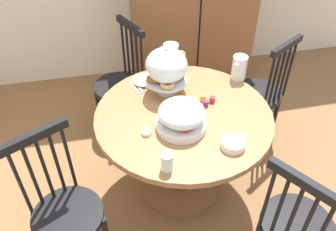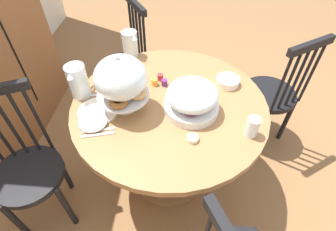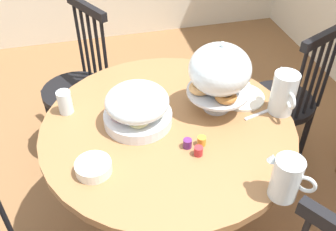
{
  "view_description": "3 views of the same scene",
  "coord_description": "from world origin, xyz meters",
  "px_view_note": "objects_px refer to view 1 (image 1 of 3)",
  "views": [
    {
      "loc": [
        -0.57,
        -1.53,
        2.14
      ],
      "look_at": [
        -0.23,
        0.09,
        0.74
      ],
      "focal_mm": 37.31,
      "sensor_mm": 36.0,
      "label": 1
    },
    {
      "loc": [
        -1.22,
        0.01,
        1.77
      ],
      "look_at": [
        -0.23,
        0.09,
        0.74
      ],
      "focal_mm": 28.14,
      "sensor_mm": 36.0,
      "label": 2
    },
    {
      "loc": [
        1.1,
        -0.22,
        1.84
      ],
      "look_at": [
        -0.13,
        0.09,
        0.79
      ],
      "focal_mm": 40.81,
      "sensor_mm": 36.0,
      "label": 3
    }
  ],
  "objects_px": {
    "orange_juice_pitcher": "(239,68)",
    "drinking_glass": "(167,162)",
    "windsor_chair_near_window": "(295,228)",
    "butter_dish": "(146,132)",
    "windsor_chair_facing_door": "(121,86)",
    "china_plate_large": "(156,80)",
    "china_plate_small": "(143,80)",
    "pastry_stand_with_dome": "(166,67)",
    "windsor_chair_far_side": "(66,213)",
    "dining_table": "(183,140)",
    "cereal_bowl": "(233,144)",
    "windsor_chair_by_cabinet": "(259,95)",
    "fruit_platter_covered": "(181,117)",
    "milk_pitcher": "(171,58)"
  },
  "relations": [
    {
      "from": "orange_juice_pitcher",
      "to": "drinking_glass",
      "type": "relative_size",
      "value": 1.58
    },
    {
      "from": "windsor_chair_near_window",
      "to": "butter_dish",
      "type": "relative_size",
      "value": 16.25
    },
    {
      "from": "windsor_chair_facing_door",
      "to": "china_plate_large",
      "type": "bearing_deg",
      "value": -60.11
    },
    {
      "from": "china_plate_small",
      "to": "windsor_chair_near_window",
      "type": "bearing_deg",
      "value": -60.33
    },
    {
      "from": "pastry_stand_with_dome",
      "to": "butter_dish",
      "type": "relative_size",
      "value": 5.73
    },
    {
      "from": "butter_dish",
      "to": "orange_juice_pitcher",
      "type": "bearing_deg",
      "value": 31.04
    },
    {
      "from": "windsor_chair_near_window",
      "to": "windsor_chair_far_side",
      "type": "height_order",
      "value": "same"
    },
    {
      "from": "dining_table",
      "to": "windsor_chair_facing_door",
      "type": "xyz_separation_m",
      "value": [
        -0.34,
        0.79,
        -0.06
      ]
    },
    {
      "from": "cereal_bowl",
      "to": "drinking_glass",
      "type": "xyz_separation_m",
      "value": [
        -0.4,
        -0.09,
        0.03
      ]
    },
    {
      "from": "windsor_chair_facing_door",
      "to": "butter_dish",
      "type": "height_order",
      "value": "windsor_chair_facing_door"
    },
    {
      "from": "windsor_chair_by_cabinet",
      "to": "pastry_stand_with_dome",
      "type": "relative_size",
      "value": 2.83
    },
    {
      "from": "china_plate_large",
      "to": "drinking_glass",
      "type": "distance_m",
      "value": 0.82
    },
    {
      "from": "windsor_chair_far_side",
      "to": "pastry_stand_with_dome",
      "type": "distance_m",
      "value": 1.06
    },
    {
      "from": "dining_table",
      "to": "cereal_bowl",
      "type": "distance_m",
      "value": 0.47
    },
    {
      "from": "dining_table",
      "to": "pastry_stand_with_dome",
      "type": "xyz_separation_m",
      "value": [
        -0.06,
        0.24,
        0.43
      ]
    },
    {
      "from": "windsor_chair_far_side",
      "to": "windsor_chair_facing_door",
      "type": "bearing_deg",
      "value": 69.63
    },
    {
      "from": "windsor_chair_near_window",
      "to": "china_plate_large",
      "type": "relative_size",
      "value": 4.43
    },
    {
      "from": "pastry_stand_with_dome",
      "to": "fruit_platter_covered",
      "type": "relative_size",
      "value": 1.15
    },
    {
      "from": "orange_juice_pitcher",
      "to": "cereal_bowl",
      "type": "distance_m",
      "value": 0.71
    },
    {
      "from": "windsor_chair_far_side",
      "to": "butter_dish",
      "type": "bearing_deg",
      "value": 25.55
    },
    {
      "from": "windsor_chair_facing_door",
      "to": "china_plate_small",
      "type": "bearing_deg",
      "value": -70.52
    },
    {
      "from": "windsor_chair_by_cabinet",
      "to": "pastry_stand_with_dome",
      "type": "distance_m",
      "value": 0.96
    },
    {
      "from": "windsor_chair_by_cabinet",
      "to": "pastry_stand_with_dome",
      "type": "height_order",
      "value": "pastry_stand_with_dome"
    },
    {
      "from": "dining_table",
      "to": "windsor_chair_facing_door",
      "type": "height_order",
      "value": "windsor_chair_facing_door"
    },
    {
      "from": "drinking_glass",
      "to": "pastry_stand_with_dome",
      "type": "bearing_deg",
      "value": 78.31
    },
    {
      "from": "dining_table",
      "to": "windsor_chair_near_window",
      "type": "distance_m",
      "value": 0.86
    },
    {
      "from": "dining_table",
      "to": "drinking_glass",
      "type": "height_order",
      "value": "drinking_glass"
    },
    {
      "from": "dining_table",
      "to": "milk_pitcher",
      "type": "xyz_separation_m",
      "value": [
        0.03,
        0.52,
        0.32
      ]
    },
    {
      "from": "china_plate_large",
      "to": "drinking_glass",
      "type": "relative_size",
      "value": 2.0
    },
    {
      "from": "windsor_chair_facing_door",
      "to": "orange_juice_pitcher",
      "type": "xyz_separation_m",
      "value": [
        0.81,
        -0.49,
        0.37
      ]
    },
    {
      "from": "windsor_chair_facing_door",
      "to": "fruit_platter_covered",
      "type": "bearing_deg",
      "value": -72.47
    },
    {
      "from": "dining_table",
      "to": "drinking_glass",
      "type": "xyz_separation_m",
      "value": [
        -0.2,
        -0.43,
        0.29
      ]
    },
    {
      "from": "cereal_bowl",
      "to": "pastry_stand_with_dome",
      "type": "bearing_deg",
      "value": 113.69
    },
    {
      "from": "fruit_platter_covered",
      "to": "orange_juice_pitcher",
      "type": "xyz_separation_m",
      "value": [
        0.52,
        0.43,
        -0.01
      ]
    },
    {
      "from": "china_plate_small",
      "to": "pastry_stand_with_dome",
      "type": "bearing_deg",
      "value": -47.09
    },
    {
      "from": "orange_juice_pitcher",
      "to": "dining_table",
      "type": "bearing_deg",
      "value": -147.26
    },
    {
      "from": "windsor_chair_facing_door",
      "to": "china_plate_large",
      "type": "height_order",
      "value": "windsor_chair_facing_door"
    },
    {
      "from": "windsor_chair_far_side",
      "to": "drinking_glass",
      "type": "xyz_separation_m",
      "value": [
        0.57,
        -0.05,
        0.34
      ]
    },
    {
      "from": "fruit_platter_covered",
      "to": "cereal_bowl",
      "type": "relative_size",
      "value": 2.14
    },
    {
      "from": "windsor_chair_by_cabinet",
      "to": "windsor_chair_facing_door",
      "type": "height_order",
      "value": "same"
    },
    {
      "from": "windsor_chair_near_window",
      "to": "pastry_stand_with_dome",
      "type": "height_order",
      "value": "pastry_stand_with_dome"
    },
    {
      "from": "cereal_bowl",
      "to": "windsor_chair_facing_door",
      "type": "bearing_deg",
      "value": 115.21
    },
    {
      "from": "milk_pitcher",
      "to": "china_plate_large",
      "type": "distance_m",
      "value": 0.21
    },
    {
      "from": "windsor_chair_by_cabinet",
      "to": "milk_pitcher",
      "type": "xyz_separation_m",
      "value": [
        -0.71,
        0.09,
        0.38
      ]
    },
    {
      "from": "china_plate_small",
      "to": "drinking_glass",
      "type": "height_order",
      "value": "drinking_glass"
    },
    {
      "from": "fruit_platter_covered",
      "to": "butter_dish",
      "type": "relative_size",
      "value": 5.0
    },
    {
      "from": "windsor_chair_near_window",
      "to": "windsor_chair_by_cabinet",
      "type": "distance_m",
      "value": 1.2
    },
    {
      "from": "windsor_chair_by_cabinet",
      "to": "windsor_chair_facing_door",
      "type": "relative_size",
      "value": 1.0
    },
    {
      "from": "orange_juice_pitcher",
      "to": "milk_pitcher",
      "type": "xyz_separation_m",
      "value": [
        -0.44,
        0.21,
        0.01
      ]
    },
    {
      "from": "milk_pitcher",
      "to": "china_plate_large",
      "type": "height_order",
      "value": "milk_pitcher"
    }
  ]
}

